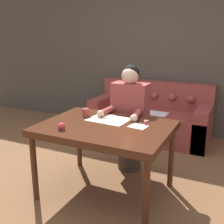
% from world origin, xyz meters
% --- Properties ---
extents(ground_plane, '(16.00, 16.00, 0.00)m').
position_xyz_m(ground_plane, '(0.00, 0.00, 0.00)').
color(ground_plane, brown).
extents(wall_back, '(8.00, 0.06, 2.60)m').
position_xyz_m(wall_back, '(0.00, 2.31, 1.30)').
color(wall_back, '#474238').
rests_on(wall_back, ground_plane).
extents(dining_table, '(1.29, 0.96, 0.75)m').
position_xyz_m(dining_table, '(0.07, 0.04, 0.68)').
color(dining_table, '#472314').
rests_on(dining_table, ground_plane).
extents(couch, '(1.86, 0.85, 0.87)m').
position_xyz_m(couch, '(-0.03, 1.89, 0.31)').
color(couch, brown).
rests_on(couch, ground_plane).
extents(person, '(0.47, 0.58, 1.29)m').
position_xyz_m(person, '(0.09, 0.66, 0.65)').
color(person, '#33281E').
rests_on(person, ground_plane).
extents(pattern_paper_main, '(0.44, 0.34, 0.00)m').
position_xyz_m(pattern_paper_main, '(0.02, 0.23, 0.76)').
color(pattern_paper_main, beige).
rests_on(pattern_paper_main, dining_table).
extents(pattern_paper_offcut, '(0.19, 0.17, 0.00)m').
position_xyz_m(pattern_paper_offcut, '(0.39, 0.14, 0.76)').
color(pattern_paper_offcut, beige).
rests_on(pattern_paper_offcut, dining_table).
extents(scissors, '(0.24, 0.12, 0.01)m').
position_xyz_m(scissors, '(-0.02, 0.24, 0.76)').
color(scissors, silver).
rests_on(scissors, dining_table).
extents(mug, '(0.11, 0.08, 0.09)m').
position_xyz_m(mug, '(-0.25, 0.22, 0.80)').
color(mug, '#9E3833').
rests_on(mug, dining_table).
extents(thread_spool, '(0.04, 0.04, 0.05)m').
position_xyz_m(thread_spool, '(0.44, 0.23, 0.78)').
color(thread_spool, red).
rests_on(thread_spool, dining_table).
extents(pin_cushion, '(0.07, 0.07, 0.07)m').
position_xyz_m(pin_cushion, '(-0.24, -0.26, 0.79)').
color(pin_cushion, '#4C3828').
rests_on(pin_cushion, dining_table).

